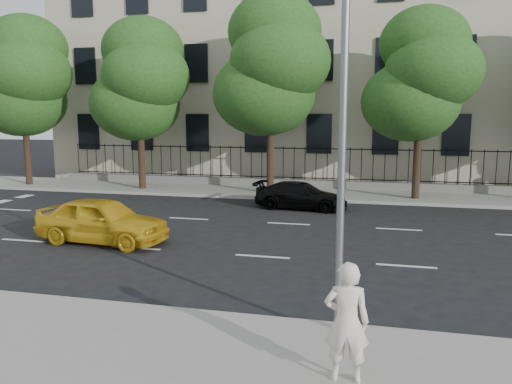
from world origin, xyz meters
The scene contains 14 objects.
ground centered at (0.00, 0.00, 0.00)m, with size 120.00×120.00×0.00m, color black.
near_sidewalk centered at (0.00, -4.00, 0.07)m, with size 60.00×4.00×0.15m, color gray.
far_sidewalk centered at (0.00, 14.00, 0.07)m, with size 60.00×4.00×0.15m, color gray.
lane_markings centered at (0.00, 4.75, 0.01)m, with size 49.60×4.62×0.01m, color silver, non-canonical shape.
masonry_building centered at (0.00, 22.95, 9.02)m, with size 34.60×12.11×18.50m.
iron_fence centered at (0.00, 15.70, 0.65)m, with size 30.00×0.50×2.20m.
street_light centered at (2.50, -1.77, 5.15)m, with size 0.25×3.32×8.05m.
tree_a centered at (-15.96, 13.36, 6.13)m, with size 5.71×5.31×9.39m.
tree_b centered at (-8.96, 13.36, 5.84)m, with size 5.53×5.12×8.97m.
tree_c centered at (-1.96, 13.36, 6.41)m, with size 5.89×5.50×9.80m.
tree_d centered at (5.04, 13.36, 5.84)m, with size 5.34×4.94×8.84m.
yellow_taxi centered at (-5.34, 2.88, 0.73)m, with size 1.73×4.30×1.47m, color gold.
black_sedan centered at (0.00, 10.12, 0.58)m, with size 1.64×4.03×1.17m, color black.
woman_near centered at (2.74, -4.09, 1.06)m, with size 0.67×0.44×1.83m, color white.
Camera 1 is at (3.05, -11.14, 4.08)m, focal length 35.00 mm.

